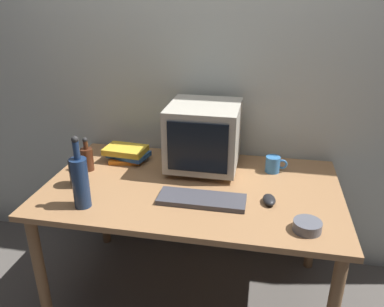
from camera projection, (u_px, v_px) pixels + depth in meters
ground_plane at (192, 293)px, 2.28m from camera, size 6.00×6.00×0.00m
back_wall at (209, 66)px, 2.24m from camera, size 4.00×0.08×2.50m
desk at (192, 199)px, 2.02m from camera, size 1.51×0.89×0.73m
crt_monitor at (204, 136)px, 2.11m from camera, size 0.38×0.39×0.37m
keyboard at (202, 199)px, 1.84m from camera, size 0.42×0.15×0.02m
computer_mouse at (269, 200)px, 1.82m from camera, size 0.07×0.11×0.04m
bottle_tall at (80, 181)px, 1.75m from camera, size 0.08×0.08×0.35m
bottle_short at (87, 158)px, 2.13m from camera, size 0.07×0.07×0.20m
book_stack at (127, 153)px, 2.26m from camera, size 0.27×0.19×0.09m
mug at (273, 164)px, 2.12m from camera, size 0.12×0.08×0.09m
cd_spindle at (307, 226)px, 1.61m from camera, size 0.12×0.12×0.04m
metal_canister at (78, 172)px, 1.96m from camera, size 0.09×0.09×0.15m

